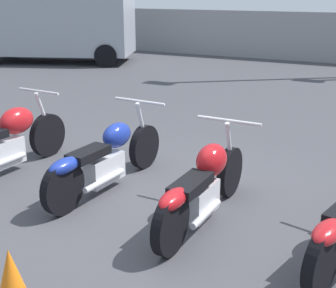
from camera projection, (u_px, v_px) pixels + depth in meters
ground_plane at (163, 201)px, 5.34m from camera, size 60.00×60.00×0.00m
fence_back at (333, 38)px, 15.06m from camera, size 40.00×0.04×1.60m
motorcycle_slot_0 at (7, 140)px, 6.07m from camera, size 0.72×2.03×0.99m
motorcycle_slot_1 at (105, 158)px, 5.54m from camera, size 0.75×2.18×0.96m
motorcycle_slot_2 at (203, 186)px, 4.74m from camera, size 0.74×2.04×0.95m
parked_van at (53, 27)px, 15.26m from camera, size 5.48×3.72×2.03m
traffic_cone_near at (12, 280)px, 3.45m from camera, size 0.29×0.29×0.52m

